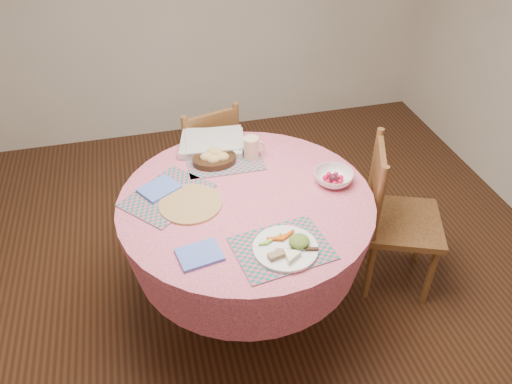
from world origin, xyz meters
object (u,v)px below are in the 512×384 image
chair_right (395,216)px  bread_bowl (214,158)px  wicker_trivet (190,204)px  dinner_plate (287,247)px  latte_mug (252,148)px  dining_table (246,228)px  chair_back (206,159)px  fruit_bowl (333,178)px

chair_right → bread_bowl: (-0.92, 0.34, 0.31)m
wicker_trivet → dinner_plate: 0.54m
dinner_plate → bread_bowl: (-0.18, 0.72, 0.02)m
dinner_plate → latte_mug: size_ratio=2.39×
dining_table → chair_back: chair_back is taller
chair_right → dinner_plate: (-0.74, -0.38, 0.30)m
dinner_plate → fruit_bowl: fruit_bowl is taller
dining_table → fruit_bowl: fruit_bowl is taller
chair_right → dinner_plate: 0.88m
dinner_plate → fruit_bowl: 0.55m
latte_mug → fruit_bowl: latte_mug is taller
chair_right → latte_mug: chair_right is taller
latte_mug → bread_bowl: bearing=-179.1°
bread_bowl → fruit_bowl: bread_bowl is taller
chair_right → latte_mug: 0.87m
dining_table → dinner_plate: bearing=-77.3°
wicker_trivet → fruit_bowl: bearing=0.0°
bread_bowl → fruit_bowl: (0.54, -0.31, -0.01)m
chair_back → bread_bowl: chair_back is taller
wicker_trivet → bread_bowl: bread_bowl is taller
chair_right → chair_back: size_ratio=1.06×
latte_mug → fruit_bowl: 0.47m
dinner_plate → bread_bowl: bread_bowl is taller
chair_back → fruit_bowl: bearing=108.6°
chair_back → wicker_trivet: size_ratio=2.87×
dinner_plate → latte_mug: latte_mug is taller
latte_mug → dining_table: bearing=-108.3°
chair_back → dinner_plate: 1.27m
wicker_trivet → bread_bowl: size_ratio=1.30×
dining_table → latte_mug: (0.11, 0.33, 0.26)m
chair_back → latte_mug: size_ratio=7.37×
chair_right → fruit_bowl: (-0.38, 0.03, 0.30)m
bread_bowl → chair_back: bearing=88.1°
wicker_trivet → latte_mug: latte_mug is taller
wicker_trivet → fruit_bowl: size_ratio=1.36×
bread_bowl → latte_mug: (0.20, 0.00, 0.03)m
dinner_plate → bread_bowl: 0.74m
chair_back → fruit_bowl: (0.53, -0.81, 0.33)m
fruit_bowl → chair_back: bearing=123.1°
chair_back → bread_bowl: (-0.02, -0.50, 0.34)m
dining_table → chair_right: bearing=-0.8°
fruit_bowl → dining_table: bearing=-177.7°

